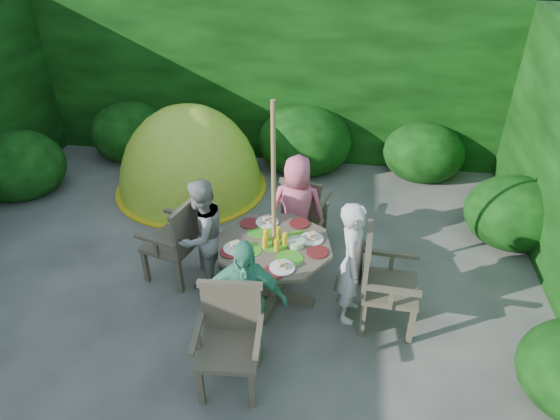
# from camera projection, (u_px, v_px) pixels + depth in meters

# --- Properties ---
(ground) EXTENTS (60.00, 60.00, 0.00)m
(ground) POSITION_uv_depth(u_px,v_px,m) (213.00, 308.00, 5.20)
(ground) COLOR #413E3A
(ground) RESTS_ON ground
(hedge_enclosure) EXTENTS (9.00, 9.00, 2.50)m
(hedge_enclosure) POSITION_uv_depth(u_px,v_px,m) (235.00, 145.00, 5.64)
(hedge_enclosure) COLOR black
(hedge_enclosure) RESTS_ON ground
(patio_table) EXTENTS (1.39, 1.39, 0.84)m
(patio_table) POSITION_uv_depth(u_px,v_px,m) (275.00, 253.00, 5.04)
(patio_table) COLOR #433A2B
(patio_table) RESTS_ON ground
(parasol_pole) EXTENTS (0.05, 0.05, 2.20)m
(parasol_pole) POSITION_uv_depth(u_px,v_px,m) (274.00, 210.00, 4.77)
(parasol_pole) COLOR olive
(parasol_pole) RESTS_ON ground
(garden_chair_right) EXTENTS (0.56, 0.62, 0.99)m
(garden_chair_right) POSITION_uv_depth(u_px,v_px,m) (382.00, 281.00, 4.78)
(garden_chair_right) COLOR #433A2B
(garden_chair_right) RESTS_ON ground
(garden_chair_left) EXTENTS (0.65, 0.70, 0.97)m
(garden_chair_left) POSITION_uv_depth(u_px,v_px,m) (178.00, 239.00, 5.36)
(garden_chair_left) COLOR #433A2B
(garden_chair_left) RESTS_ON ground
(garden_chair_back) EXTENTS (0.60, 0.55, 0.86)m
(garden_chair_back) POSITION_uv_depth(u_px,v_px,m) (304.00, 208.00, 5.99)
(garden_chair_back) COLOR #433A2B
(garden_chair_back) RESTS_ON ground
(garden_chair_front) EXTENTS (0.60, 0.54, 0.93)m
(garden_chair_front) POSITION_uv_depth(u_px,v_px,m) (230.00, 336.00, 4.22)
(garden_chair_front) COLOR #433A2B
(garden_chair_front) RESTS_ON ground
(child_right) EXTENTS (0.36, 0.51, 1.32)m
(child_right) POSITION_uv_depth(u_px,v_px,m) (353.00, 263.00, 4.79)
(child_right) COLOR silver
(child_right) RESTS_ON ground
(child_left) EXTENTS (0.70, 0.77, 1.27)m
(child_left) POSITION_uv_depth(u_px,v_px,m) (202.00, 235.00, 5.23)
(child_left) COLOR gray
(child_left) RESTS_ON ground
(child_back) EXTENTS (0.63, 0.42, 1.28)m
(child_back) POSITION_uv_depth(u_px,v_px,m) (297.00, 208.00, 5.65)
(child_back) COLOR #EB617F
(child_back) RESTS_ON ground
(child_front) EXTENTS (0.78, 0.38, 1.28)m
(child_front) POSITION_uv_depth(u_px,v_px,m) (245.00, 301.00, 4.37)
(child_front) COLOR #49AA83
(child_front) RESTS_ON ground
(dome_tent) EXTENTS (2.38, 2.38, 2.49)m
(dome_tent) POSITION_uv_depth(u_px,v_px,m) (192.00, 188.00, 7.31)
(dome_tent) COLOR #B2D128
(dome_tent) RESTS_ON ground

